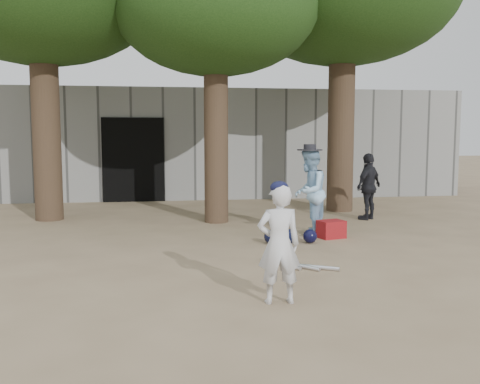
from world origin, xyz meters
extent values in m
plane|color=#937C5E|center=(0.00, 0.00, 0.00)|extent=(70.00, 70.00, 0.00)
imported|color=silver|center=(0.69, -1.10, 0.62)|extent=(0.46, 0.31, 1.25)
imported|color=#97C6EA|center=(2.07, 2.59, 0.76)|extent=(0.86, 0.93, 1.52)
imported|color=black|center=(3.75, 4.05, 0.69)|extent=(0.85, 0.76, 1.38)
cube|color=#A61621|center=(2.36, 2.24, 0.15)|extent=(0.49, 0.42, 0.30)
cube|color=gray|center=(0.00, 8.00, 1.50)|extent=(16.00, 0.35, 3.00)
cube|color=black|center=(-1.20, 7.80, 1.10)|extent=(1.60, 0.08, 2.20)
cube|color=slate|center=(0.00, 10.50, 1.50)|extent=(16.00, 5.00, 3.00)
sphere|color=black|center=(1.24, 1.90, 0.12)|extent=(0.23, 0.23, 0.23)
sphere|color=black|center=(1.56, 1.91, 0.12)|extent=(0.23, 0.23, 0.23)
sphere|color=black|center=(1.88, 1.86, 0.12)|extent=(0.23, 0.23, 0.23)
cylinder|color=silver|center=(1.08, 0.46, 0.03)|extent=(0.42, 0.65, 0.06)
cylinder|color=silver|center=(1.26, 0.34, 0.03)|extent=(0.51, 0.58, 0.06)
cylinder|color=silver|center=(1.44, 0.22, 0.03)|extent=(0.66, 0.39, 0.06)
cylinder|color=brown|center=(-2.80, 5.00, 2.75)|extent=(0.56, 0.56, 5.50)
cylinder|color=brown|center=(0.60, 4.20, 2.50)|extent=(0.48, 0.48, 5.00)
ellipsoid|color=#284C19|center=(0.60, 4.20, 4.20)|extent=(4.00, 4.00, 2.60)
cylinder|color=brown|center=(3.60, 5.40, 2.90)|extent=(0.60, 0.60, 5.80)
camera|label=1|loc=(-0.52, -6.44, 1.76)|focal=40.00mm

